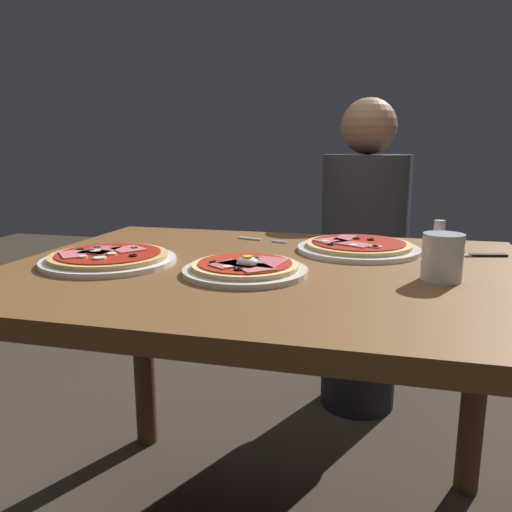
{
  "coord_description": "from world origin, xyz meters",
  "views": [
    {
      "loc": [
        0.25,
        -1.07,
        1.01
      ],
      "look_at": [
        -0.02,
        -0.04,
        0.78
      ],
      "focal_mm": 35.55,
      "sensor_mm": 36.0,
      "label": 1
    }
  ],
  "objects_px": {
    "pizza_foreground": "(245,268)",
    "knife": "(472,255)",
    "diner_person": "(362,267)",
    "pizza_across_right": "(109,258)",
    "dining_table": "(269,315)",
    "salt_shaker": "(439,233)",
    "fork": "(259,240)",
    "water_glass_near": "(442,260)",
    "pizza_across_left": "(358,247)"
  },
  "relations": [
    {
      "from": "pizza_across_right",
      "to": "knife",
      "type": "bearing_deg",
      "value": 19.36
    },
    {
      "from": "dining_table",
      "to": "pizza_foreground",
      "type": "distance_m",
      "value": 0.16
    },
    {
      "from": "pizza_across_right",
      "to": "salt_shaker",
      "type": "bearing_deg",
      "value": 29.43
    },
    {
      "from": "pizza_foreground",
      "to": "knife",
      "type": "distance_m",
      "value": 0.57
    },
    {
      "from": "pizza_across_right",
      "to": "salt_shaker",
      "type": "xyz_separation_m",
      "value": [
        0.75,
        0.42,
        0.02
      ]
    },
    {
      "from": "pizza_foreground",
      "to": "knife",
      "type": "xyz_separation_m",
      "value": [
        0.48,
        0.31,
        -0.01
      ]
    },
    {
      "from": "water_glass_near",
      "to": "salt_shaker",
      "type": "xyz_separation_m",
      "value": [
        0.03,
        0.39,
        -0.01
      ]
    },
    {
      "from": "knife",
      "to": "salt_shaker",
      "type": "bearing_deg",
      "value": 115.6
    },
    {
      "from": "pizza_across_right",
      "to": "knife",
      "type": "height_order",
      "value": "pizza_across_right"
    },
    {
      "from": "pizza_across_right",
      "to": "pizza_foreground",
      "type": "bearing_deg",
      "value": -3.51
    },
    {
      "from": "pizza_foreground",
      "to": "pizza_across_right",
      "type": "relative_size",
      "value": 0.87
    },
    {
      "from": "water_glass_near",
      "to": "pizza_across_right",
      "type": "bearing_deg",
      "value": -177.8
    },
    {
      "from": "water_glass_near",
      "to": "fork",
      "type": "xyz_separation_m",
      "value": [
        -0.46,
        0.34,
        -0.04
      ]
    },
    {
      "from": "water_glass_near",
      "to": "diner_person",
      "type": "bearing_deg",
      "value": 101.98
    },
    {
      "from": "diner_person",
      "to": "fork",
      "type": "bearing_deg",
      "value": 63.63
    },
    {
      "from": "pizza_across_right",
      "to": "water_glass_near",
      "type": "height_order",
      "value": "water_glass_near"
    },
    {
      "from": "water_glass_near",
      "to": "knife",
      "type": "relative_size",
      "value": 0.48
    },
    {
      "from": "pizza_across_right",
      "to": "diner_person",
      "type": "height_order",
      "value": "diner_person"
    },
    {
      "from": "dining_table",
      "to": "diner_person",
      "type": "bearing_deg",
      "value": 78.52
    },
    {
      "from": "water_glass_near",
      "to": "knife",
      "type": "height_order",
      "value": "water_glass_near"
    },
    {
      "from": "pizza_across_left",
      "to": "fork",
      "type": "relative_size",
      "value": 1.98
    },
    {
      "from": "salt_shaker",
      "to": "pizza_foreground",
      "type": "bearing_deg",
      "value": -133.48
    },
    {
      "from": "water_glass_near",
      "to": "salt_shaker",
      "type": "height_order",
      "value": "water_glass_near"
    },
    {
      "from": "dining_table",
      "to": "pizza_foreground",
      "type": "height_order",
      "value": "pizza_foreground"
    },
    {
      "from": "fork",
      "to": "salt_shaker",
      "type": "xyz_separation_m",
      "value": [
        0.49,
        0.06,
        0.03
      ]
    },
    {
      "from": "water_glass_near",
      "to": "diner_person",
      "type": "distance_m",
      "value": 0.93
    },
    {
      "from": "dining_table",
      "to": "diner_person",
      "type": "distance_m",
      "value": 0.86
    },
    {
      "from": "pizza_across_left",
      "to": "salt_shaker",
      "type": "xyz_separation_m",
      "value": [
        0.21,
        0.14,
        0.02
      ]
    },
    {
      "from": "dining_table",
      "to": "knife",
      "type": "distance_m",
      "value": 0.52
    },
    {
      "from": "diner_person",
      "to": "pizza_across_right",
      "type": "bearing_deg",
      "value": 59.76
    },
    {
      "from": "dining_table",
      "to": "salt_shaker",
      "type": "distance_m",
      "value": 0.55
    },
    {
      "from": "water_glass_near",
      "to": "diner_person",
      "type": "height_order",
      "value": "diner_person"
    },
    {
      "from": "dining_table",
      "to": "water_glass_near",
      "type": "height_order",
      "value": "water_glass_near"
    },
    {
      "from": "fork",
      "to": "salt_shaker",
      "type": "distance_m",
      "value": 0.49
    },
    {
      "from": "pizza_foreground",
      "to": "salt_shaker",
      "type": "relative_size",
      "value": 3.91
    },
    {
      "from": "pizza_across_left",
      "to": "pizza_across_right",
      "type": "bearing_deg",
      "value": -152.91
    },
    {
      "from": "knife",
      "to": "diner_person",
      "type": "distance_m",
      "value": 0.71
    },
    {
      "from": "water_glass_near",
      "to": "salt_shaker",
      "type": "distance_m",
      "value": 0.39
    },
    {
      "from": "dining_table",
      "to": "salt_shaker",
      "type": "height_order",
      "value": "salt_shaker"
    },
    {
      "from": "pizza_foreground",
      "to": "fork",
      "type": "distance_m",
      "value": 0.39
    },
    {
      "from": "pizza_across_right",
      "to": "knife",
      "type": "xyz_separation_m",
      "value": [
        0.81,
        0.29,
        -0.01
      ]
    },
    {
      "from": "knife",
      "to": "salt_shaker",
      "type": "xyz_separation_m",
      "value": [
        -0.07,
        0.14,
        0.03
      ]
    },
    {
      "from": "pizza_across_left",
      "to": "salt_shaker",
      "type": "distance_m",
      "value": 0.25
    },
    {
      "from": "fork",
      "to": "diner_person",
      "type": "distance_m",
      "value": 0.64
    },
    {
      "from": "dining_table",
      "to": "pizza_across_right",
      "type": "height_order",
      "value": "pizza_across_right"
    },
    {
      "from": "pizza_foreground",
      "to": "salt_shaker",
      "type": "height_order",
      "value": "salt_shaker"
    },
    {
      "from": "salt_shaker",
      "to": "pizza_across_left",
      "type": "bearing_deg",
      "value": -144.89
    },
    {
      "from": "pizza_across_right",
      "to": "knife",
      "type": "relative_size",
      "value": 1.56
    },
    {
      "from": "pizza_foreground",
      "to": "water_glass_near",
      "type": "distance_m",
      "value": 0.39
    },
    {
      "from": "dining_table",
      "to": "knife",
      "type": "bearing_deg",
      "value": 25.85
    }
  ]
}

